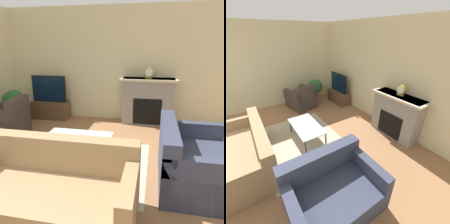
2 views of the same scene
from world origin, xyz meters
The scene contains 12 objects.
wall_back centered at (0.00, 4.64, 1.35)m, with size 7.92×0.06×2.70m.
wall_left centered at (-2.49, 2.31, 1.35)m, with size 0.06×7.61×2.70m.
area_rug centered at (0.04, 2.29, 0.00)m, with size 2.28×1.78×0.00m.
fireplace centered at (1.08, 4.41, 0.57)m, with size 1.30×0.46×1.09m.
tv_stand centered at (-1.38, 4.33, 0.22)m, with size 0.94×0.40×0.44m.
tv centered at (-1.38, 4.33, 0.77)m, with size 0.88×0.06×0.65m.
couch_sectional centered at (0.17, 1.15, 0.29)m, with size 1.89×0.90×0.82m.
couch_loveseat centered at (1.77, 2.13, 0.29)m, with size 0.95×1.33×0.82m.
armchair_by_window centered at (-1.73, 3.02, 0.30)m, with size 1.03×0.93×0.82m.
coffee_table centered at (0.04, 2.45, 0.36)m, with size 1.08×0.58×0.39m.
potted_plant centered at (-1.96, 3.70, 0.52)m, with size 0.51×0.51×0.83m.
mantel_clock centered at (1.08, 4.41, 1.21)m, with size 0.21×0.07×0.24m.
Camera 2 is at (2.98, 1.42, 2.39)m, focal length 24.00 mm.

